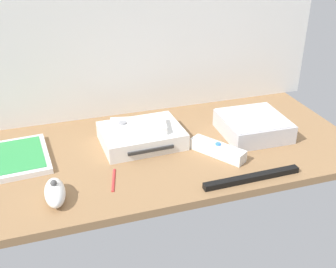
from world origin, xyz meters
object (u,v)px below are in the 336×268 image
Objects in this scene: mini_computer at (254,126)px; remote_wand at (218,150)px; remote_nunchuk at (55,192)px; sensor_bar at (252,178)px; game_case at (20,157)px; stylus_pen at (114,179)px; game_console at (142,136)px; remote_classic_pad at (138,126)px.

mini_computer is 1.22× the size of remote_wand.
remote_nunchuk is 44.03cm from sensor_bar.
mini_computer reaches higher than sensor_bar.
stylus_pen is (20.36, -16.23, -0.41)cm from game_case.
sensor_bar is 2.67× the size of stylus_pen.
game_console is 2.13× the size of remote_nunchuk.
game_console is at bearing 54.92° from stylus_pen.
remote_classic_pad is at bearing -6.47° from game_case.
sensor_bar is (-11.04, -19.98, -1.94)cm from mini_computer.
remote_wand is at bearing 101.56° from sensor_bar.
remote_wand is 13.26cm from sensor_bar.
game_case is (-61.74, 5.91, -1.88)cm from mini_computer.
game_console is 2.40× the size of stylus_pen.
remote_classic_pad reaches higher than mini_computer.
game_console is 31.07cm from mini_computer.
remote_wand is (16.75, -12.00, -0.69)cm from game_console.
remote_nunchuk is (7.12, -19.76, 1.28)cm from game_case.
sensor_bar is (19.63, -24.91, -1.50)cm from game_console.
mini_computer is 1.72× the size of remote_nunchuk.
remote_wand is (47.82, -12.98, 0.75)cm from game_case.
remote_wand reaches higher than game_case.
remote_classic_pad reaches higher than remote_wand.
remote_nunchuk is (-40.69, -6.78, 0.53)cm from remote_wand.
stylus_pen is (-30.34, 9.67, -0.35)cm from sensor_bar.
mini_computer is 1.94× the size of stylus_pen.
stylus_pen is (-27.45, -3.25, -1.16)cm from remote_wand.
game_case is at bearing 141.45° from stylus_pen.
remote_wand is (-13.93, -7.07, -1.13)cm from mini_computer.
remote_nunchuk is at bearing -74.06° from game_case.
remote_classic_pad is at bearing 171.81° from mini_computer.
remote_wand is at bearing -153.09° from mini_computer.
remote_nunchuk is at bearing -165.77° from mini_computer.
game_case is 21.04cm from remote_nunchuk.
remote_wand is 1.42× the size of remote_nunchuk.
stylus_pen is (-9.77, -14.86, -5.06)cm from remote_classic_pad.
mini_computer is 56.35cm from remote_nunchuk.
sensor_bar is at bearing -53.88° from game_console.
game_case is 2.21× the size of stylus_pen.
stylus_pen is at bearing -166.00° from mini_computer.
game_console reaches higher than sensor_bar.
remote_nunchuk is 0.64× the size of remote_classic_pad.
game_case is 26.04cm from stylus_pen.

